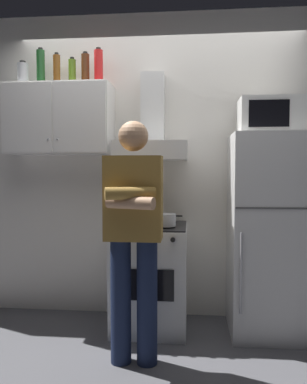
# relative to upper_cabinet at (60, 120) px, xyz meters

# --- Properties ---
(ground_plane) EXTENTS (7.00, 7.00, 0.00)m
(ground_plane) POSITION_rel_upper_cabinet_xyz_m (0.85, -0.37, -1.75)
(ground_plane) COLOR #4C4C51
(back_wall_tiled) EXTENTS (4.80, 0.10, 2.70)m
(back_wall_tiled) POSITION_rel_upper_cabinet_xyz_m (0.85, 0.23, -0.40)
(back_wall_tiled) COLOR silver
(back_wall_tiled) RESTS_ON ground_plane
(upper_cabinet) EXTENTS (0.90, 0.37, 0.60)m
(upper_cabinet) POSITION_rel_upper_cabinet_xyz_m (0.00, 0.00, 0.00)
(upper_cabinet) COLOR white
(stove_oven) EXTENTS (0.60, 0.62, 0.87)m
(stove_oven) POSITION_rel_upper_cabinet_xyz_m (0.80, -0.13, -1.32)
(stove_oven) COLOR white
(stove_oven) RESTS_ON ground_plane
(range_hood) EXTENTS (0.60, 0.44, 0.75)m
(range_hood) POSITION_rel_upper_cabinet_xyz_m (0.80, 0.00, -0.15)
(range_hood) COLOR white
(refrigerator) EXTENTS (0.60, 0.62, 1.60)m
(refrigerator) POSITION_rel_upper_cabinet_xyz_m (1.75, -0.12, -0.95)
(refrigerator) COLOR silver
(refrigerator) RESTS_ON ground_plane
(microwave) EXTENTS (0.48, 0.37, 0.28)m
(microwave) POSITION_rel_upper_cabinet_xyz_m (1.75, -0.11, -0.01)
(microwave) COLOR silver
(microwave) RESTS_ON refrigerator
(person_standing) EXTENTS (0.38, 0.33, 1.64)m
(person_standing) POSITION_rel_upper_cabinet_xyz_m (0.75, -0.73, -0.85)
(person_standing) COLOR #192342
(person_standing) RESTS_ON ground_plane
(cooking_pot) EXTENTS (0.27, 0.17, 0.10)m
(cooking_pot) POSITION_rel_upper_cabinet_xyz_m (0.93, -0.24, -0.83)
(cooking_pot) COLOR #B7BABF
(cooking_pot) RESTS_ON stove_oven
(bottle_rum_dark) EXTENTS (0.07, 0.07, 0.27)m
(bottle_rum_dark) POSITION_rel_upper_cabinet_xyz_m (0.23, 0.01, 0.43)
(bottle_rum_dark) COLOR #47230F
(bottle_rum_dark) RESTS_ON upper_cabinet
(bottle_wine_green) EXTENTS (0.07, 0.07, 0.32)m
(bottle_wine_green) POSITION_rel_upper_cabinet_xyz_m (-0.17, 0.02, 0.45)
(bottle_wine_green) COLOR #19471E
(bottle_wine_green) RESTS_ON upper_cabinet
(bottle_olive_oil) EXTENTS (0.06, 0.06, 0.23)m
(bottle_olive_oil) POSITION_rel_upper_cabinet_xyz_m (0.11, 0.01, 0.41)
(bottle_olive_oil) COLOR #4C6B19
(bottle_olive_oil) RESTS_ON upper_cabinet
(bottle_beer_brown) EXTENTS (0.06, 0.06, 0.28)m
(bottle_beer_brown) POSITION_rel_upper_cabinet_xyz_m (-0.03, 0.03, 0.43)
(bottle_beer_brown) COLOR brown
(bottle_beer_brown) RESTS_ON upper_cabinet
(bottle_canister_steel) EXTENTS (0.09, 0.09, 0.20)m
(bottle_canister_steel) POSITION_rel_upper_cabinet_xyz_m (-0.32, -0.02, 0.39)
(bottle_canister_steel) COLOR #B2B5BA
(bottle_canister_steel) RESTS_ON upper_cabinet
(bottle_soda_red) EXTENTS (0.07, 0.07, 0.30)m
(bottle_soda_red) POSITION_rel_upper_cabinet_xyz_m (0.35, -0.01, 0.44)
(bottle_soda_red) COLOR red
(bottle_soda_red) RESTS_ON upper_cabinet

